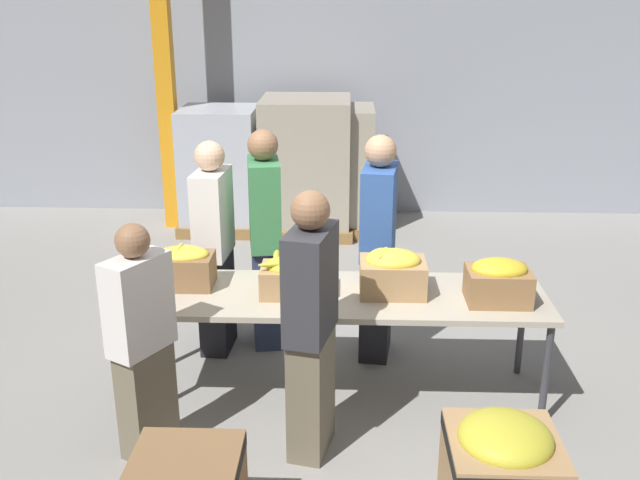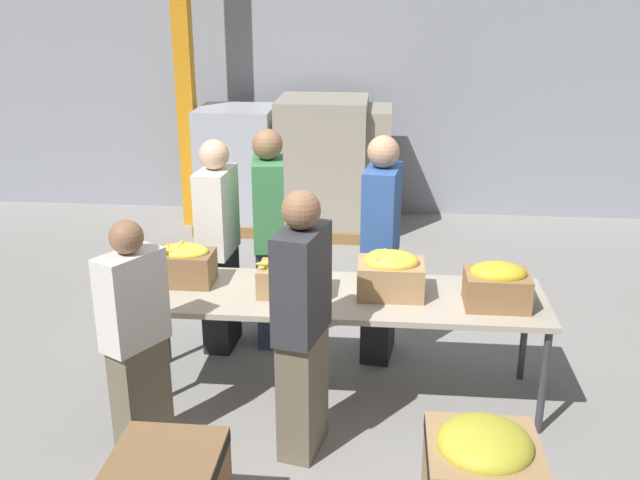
# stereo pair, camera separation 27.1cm
# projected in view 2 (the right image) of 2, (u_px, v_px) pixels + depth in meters

# --- Properties ---
(ground_plane) EXTENTS (30.00, 30.00, 0.00)m
(ground_plane) POSITION_uv_depth(u_px,v_px,m) (337.00, 394.00, 5.13)
(ground_plane) COLOR gray
(wall_back) EXTENTS (16.00, 0.08, 4.00)m
(wall_back) POSITION_uv_depth(u_px,v_px,m) (365.00, 54.00, 8.71)
(wall_back) COLOR #9399A3
(wall_back) RESTS_ON ground_plane
(sorting_table) EXTENTS (2.81, 0.81, 0.79)m
(sorting_table) POSITION_uv_depth(u_px,v_px,m) (338.00, 300.00, 4.89)
(sorting_table) COLOR #B2A893
(sorting_table) RESTS_ON ground_plane
(banana_box_0) EXTENTS (0.41, 0.29, 0.30)m
(banana_box_0) POSITION_uv_depth(u_px,v_px,m) (184.00, 263.00, 5.00)
(banana_box_0) COLOR olive
(banana_box_0) RESTS_ON sorting_table
(banana_box_1) EXTENTS (0.46, 0.33, 0.28)m
(banana_box_1) POSITION_uv_depth(u_px,v_px,m) (292.00, 275.00, 4.83)
(banana_box_1) COLOR tan
(banana_box_1) RESTS_ON sorting_table
(banana_box_2) EXTENTS (0.44, 0.33, 0.32)m
(banana_box_2) POSITION_uv_depth(u_px,v_px,m) (391.00, 273.00, 4.81)
(banana_box_2) COLOR tan
(banana_box_2) RESTS_ON sorting_table
(banana_box_3) EXTENTS (0.41, 0.31, 0.30)m
(banana_box_3) POSITION_uv_depth(u_px,v_px,m) (497.00, 284.00, 4.64)
(banana_box_3) COLOR olive
(banana_box_3) RESTS_ON sorting_table
(volunteer_0) EXTENTS (0.30, 0.50, 1.76)m
(volunteer_0) POSITION_uv_depth(u_px,v_px,m) (270.00, 240.00, 5.65)
(volunteer_0) COLOR #2D3856
(volunteer_0) RESTS_ON ground_plane
(volunteer_1) EXTENTS (0.38, 0.45, 1.51)m
(volunteer_1) POSITION_uv_depth(u_px,v_px,m) (136.00, 339.00, 4.32)
(volunteer_1) COLOR #6B604C
(volunteer_1) RESTS_ON ground_plane
(volunteer_2) EXTENTS (0.26, 0.47, 1.70)m
(volunteer_2) POSITION_uv_depth(u_px,v_px,m) (219.00, 248.00, 5.56)
(volunteer_2) COLOR black
(volunteer_2) RESTS_ON ground_plane
(volunteer_3) EXTENTS (0.32, 0.49, 1.69)m
(volunteer_3) POSITION_uv_depth(u_px,v_px,m) (302.00, 328.00, 4.25)
(volunteer_3) COLOR #6B604C
(volunteer_3) RESTS_ON ground_plane
(volunteer_4) EXTENTS (0.30, 0.50, 1.76)m
(volunteer_4) POSITION_uv_depth(u_px,v_px,m) (380.00, 251.00, 5.40)
(volunteer_4) COLOR black
(volunteer_4) RESTS_ON ground_plane
(support_pillar) EXTENTS (0.19, 0.19, 4.00)m
(support_pillar) POSITION_uv_depth(u_px,v_px,m) (184.00, 58.00, 8.22)
(support_pillar) COLOR orange
(support_pillar) RESTS_ON ground_plane
(pallet_stack_0) EXTENTS (0.96, 0.96, 1.45)m
(pallet_stack_0) POSITION_uv_depth(u_px,v_px,m) (238.00, 169.00, 8.54)
(pallet_stack_0) COLOR olive
(pallet_stack_0) RESTS_ON ground_plane
(pallet_stack_1) EXTENTS (1.11, 1.11, 1.58)m
(pallet_stack_1) POSITION_uv_depth(u_px,v_px,m) (323.00, 166.00, 8.40)
(pallet_stack_1) COLOR olive
(pallet_stack_1) RESTS_ON ground_plane
(pallet_stack_2) EXTENTS (0.95, 0.95, 1.47)m
(pallet_stack_2) POSITION_uv_depth(u_px,v_px,m) (353.00, 170.00, 8.44)
(pallet_stack_2) COLOR olive
(pallet_stack_2) RESTS_ON ground_plane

